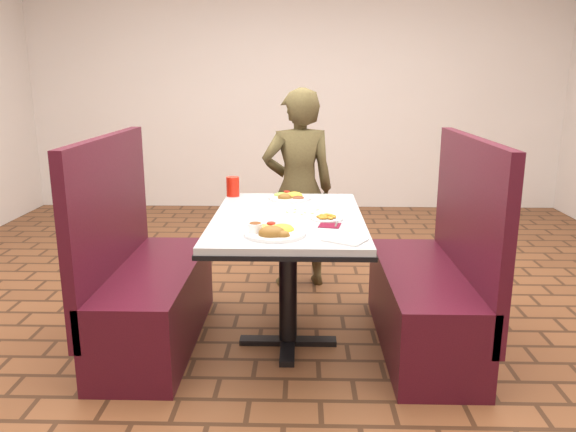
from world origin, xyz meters
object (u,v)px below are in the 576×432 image
(diner_person, at_px, (298,189))
(far_dinner_plate, at_px, (290,195))
(red_tumbler, at_px, (233,187))
(near_dinner_plate, at_px, (274,229))
(dining_table, at_px, (288,233))
(booth_bench_right, at_px, (432,291))
(booth_bench_left, at_px, (146,288))
(plantain_plate, at_px, (327,218))

(diner_person, height_order, far_dinner_plate, diner_person)
(red_tumbler, bearing_deg, far_dinner_plate, -12.80)
(near_dinner_plate, relative_size, red_tumbler, 2.41)
(dining_table, xyz_separation_m, diner_person, (0.05, 0.97, 0.05))
(dining_table, bearing_deg, near_dinner_plate, -98.67)
(dining_table, distance_m, booth_bench_right, 0.86)
(booth_bench_right, distance_m, red_tumbler, 1.36)
(diner_person, xyz_separation_m, red_tumbler, (-0.41, -0.45, 0.11))
(dining_table, distance_m, booth_bench_left, 0.86)
(diner_person, bearing_deg, red_tumbler, 36.31)
(dining_table, height_order, booth_bench_right, booth_bench_right)
(booth_bench_right, xyz_separation_m, far_dinner_plate, (-0.80, 0.43, 0.44))
(near_dinner_plate, height_order, far_dinner_plate, near_dinner_plate)
(booth_bench_right, bearing_deg, plantain_plate, -172.98)
(diner_person, relative_size, red_tumbler, 11.65)
(booth_bench_left, bearing_deg, red_tumbler, 49.66)
(far_dinner_plate, relative_size, plantain_plate, 1.53)
(diner_person, height_order, plantain_plate, diner_person)
(dining_table, height_order, red_tumbler, red_tumbler)
(diner_person, relative_size, far_dinner_plate, 5.49)
(near_dinner_plate, bearing_deg, far_dinner_plate, 86.00)
(diner_person, bearing_deg, booth_bench_left, 37.29)
(diner_person, distance_m, far_dinner_plate, 0.54)
(near_dinner_plate, bearing_deg, booth_bench_left, 152.61)
(dining_table, xyz_separation_m, booth_bench_left, (-0.80, 0.00, -0.32))
(near_dinner_plate, relative_size, plantain_plate, 1.74)
(red_tumbler, bearing_deg, booth_bench_right, -24.02)
(dining_table, relative_size, far_dinner_plate, 4.72)
(dining_table, distance_m, near_dinner_plate, 0.41)
(booth_bench_left, bearing_deg, plantain_plate, -4.14)
(plantain_plate, bearing_deg, near_dinner_plate, -130.50)
(booth_bench_right, xyz_separation_m, red_tumbler, (-1.16, 0.52, 0.48))
(diner_person, bearing_deg, dining_table, 75.62)
(booth_bench_left, bearing_deg, dining_table, 0.00)
(booth_bench_left, height_order, booth_bench_right, same)
(booth_bench_left, distance_m, plantain_plate, 1.10)
(booth_bench_right, relative_size, diner_person, 0.85)
(booth_bench_left, height_order, plantain_plate, booth_bench_left)
(booth_bench_left, height_order, far_dinner_plate, booth_bench_left)
(diner_person, xyz_separation_m, far_dinner_plate, (-0.05, -0.53, 0.07))
(near_dinner_plate, bearing_deg, plantain_plate, 49.50)
(dining_table, height_order, plantain_plate, plantain_plate)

